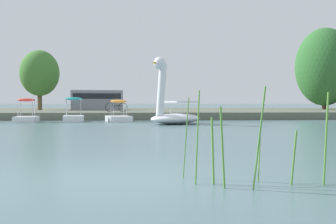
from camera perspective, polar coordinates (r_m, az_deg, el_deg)
ground_plane at (r=6.91m, az=-9.67°, el=-9.20°), size 528.03×528.03×0.00m
shore_bank_far at (r=40.42m, az=-4.52°, el=-0.03°), size 156.34×24.13×0.53m
swan_boat at (r=23.36m, az=0.73°, el=0.14°), size 3.88×3.61×3.79m
pedal_boat_orange at (r=26.70m, az=-6.94°, el=-0.54°), size 1.93×2.51×1.43m
pedal_boat_teal at (r=26.96m, az=-13.09°, el=-0.36°), size 1.57×2.18×1.58m
pedal_boat_red at (r=27.22m, az=-19.21°, el=-0.50°), size 1.53×2.33×1.51m
tree_willow_overhanging at (r=44.46m, az=21.07°, el=5.92°), size 5.82×5.95×8.26m
tree_broadleaf_right at (r=39.86m, az=-17.55°, el=5.20°), size 5.06×5.07×5.57m
bicycle_parked at (r=30.77m, az=-7.27°, el=0.67°), size 1.70×0.49×0.71m
parked_van at (r=40.10m, az=-9.94°, el=1.77°), size 5.11×2.54×1.88m
reed_clump_foreground at (r=6.37m, az=12.78°, el=-4.74°), size 2.37×1.16×1.49m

